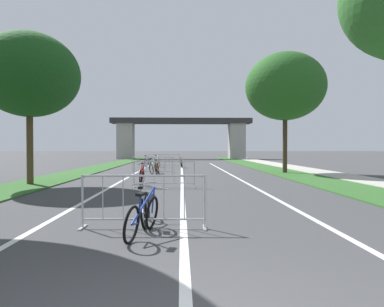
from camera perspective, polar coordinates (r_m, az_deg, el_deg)
The scene contains 21 objects.
grass_verge_left at distance 25.96m, azimuth -16.06°, elevation -2.49°, with size 2.41×55.47×0.05m, color #2D5B26.
grass_verge_right at distance 25.98m, azimuth 12.62°, elevation -2.48°, with size 2.41×55.47×0.05m, color #2D5B26.
sidewalk_path_right at distance 26.62m, azimuth 17.27°, elevation -2.38°, with size 2.04×55.47×0.08m, color #ADA89E.
lane_stripe_center at distance 18.53m, azimuth -1.68°, elevation -3.90°, with size 0.14×32.09×0.01m, color silver.
lane_stripe_right_lane at distance 18.76m, azimuth 7.14°, elevation -3.85°, with size 0.14×32.09×0.01m, color silver.
lane_stripe_left_lane at distance 18.75m, azimuth -10.50°, elevation -3.86°, with size 0.14×32.09×0.01m, color silver.
overpass_bridge at distance 48.31m, azimuth -1.77°, elevation 3.51°, with size 19.57×2.82×5.69m.
tree_left_pine_near at distance 16.30m, azimuth -25.42°, elevation 11.69°, with size 4.17×4.17×6.42m.
tree_right_cypress_far at distance 22.14m, azimuth 15.24°, elevation 10.67°, with size 4.86×4.86×7.40m.
crowd_barrier_nearest at distance 6.83m, azimuth -8.06°, elevation -7.95°, with size 2.47×0.52×1.05m.
crowd_barrier_second at distance 13.66m, azimuth -4.66°, elevation -3.47°, with size 2.47×0.52×1.05m.
crowd_barrier_third at distance 20.60m, azimuth -6.63°, elevation -1.97°, with size 2.47×0.55×1.05m.
crowd_barrier_fourth at distance 27.45m, azimuth -4.66°, elevation -1.23°, with size 2.46×0.51×1.05m.
bicycle_blue_0 at distance 6.26m, azimuth -8.18°, elevation -10.33°, with size 0.69×1.67×0.87m.
bicycle_orange_1 at distance 20.15m, azimuth -5.86°, elevation -2.49°, with size 0.55×1.67×0.97m.
bicycle_white_2 at distance 28.02m, azimuth -5.67°, elevation -1.47°, with size 0.45×1.76×1.00m.
bicycle_silver_3 at distance 7.27m, azimuth -7.86°, elevation -8.86°, with size 0.55×1.57×0.84m.
bicycle_yellow_4 at distance 27.03m, azimuth -1.78°, elevation -1.63°, with size 0.44×1.71×0.85m.
bicycle_red_5 at distance 14.19m, azimuth -8.37°, elevation -3.89°, with size 0.64×1.67×0.96m.
bicycle_teal_6 at distance 21.07m, azimuth -6.33°, elevation -2.32°, with size 0.59×1.72×1.00m.
bicycle_purple_7 at distance 28.08m, azimuth -7.40°, elevation -1.48°, with size 0.48×1.65×0.96m.
Camera 1 is at (-0.05, -2.42, 1.58)m, focal length 32.08 mm.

